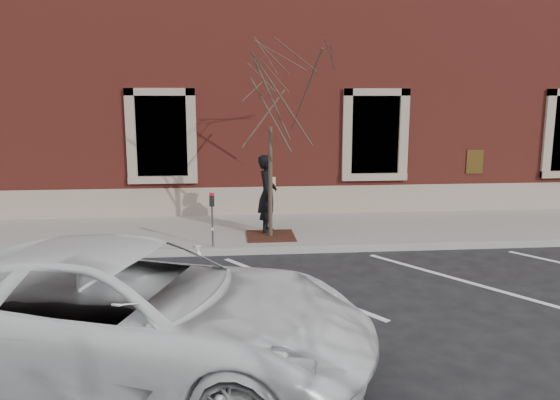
{
  "coord_description": "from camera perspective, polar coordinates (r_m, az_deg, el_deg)",
  "views": [
    {
      "loc": [
        -1.17,
        -11.8,
        3.42
      ],
      "look_at": [
        0.0,
        0.6,
        1.1
      ],
      "focal_mm": 35.0,
      "sensor_mm": 36.0,
      "label": 1
    }
  ],
  "objects": [
    {
      "name": "sapling",
      "position": [
        12.75,
        -1.04,
        10.87
      ],
      "size": [
        2.87,
        2.87,
        4.78
      ],
      "color": "#473B2B",
      "rests_on": "sidewalk_near"
    },
    {
      "name": "sidewalk_near",
      "position": [
        14.0,
        -0.44,
        -3.27
      ],
      "size": [
        40.0,
        3.5,
        0.15
      ],
      "primitive_type": "cube",
      "color": "gray",
      "rests_on": "ground"
    },
    {
      "name": "building_civic",
      "position": [
        19.58,
        -2.0,
        12.23
      ],
      "size": [
        40.0,
        8.62,
        8.0
      ],
      "color": "maroon",
      "rests_on": "ground"
    },
    {
      "name": "white_truck",
      "position": [
        7.07,
        -15.31,
        -11.25
      ],
      "size": [
        6.58,
        4.46,
        1.67
      ],
      "primitive_type": "imported",
      "rotation": [
        0.0,
        0.0,
        1.27
      ],
      "color": "white",
      "rests_on": "ground"
    },
    {
      "name": "tree_grate",
      "position": [
        13.16,
        -0.99,
        -3.77
      ],
      "size": [
        1.15,
        1.15,
        0.03
      ],
      "primitive_type": "cube",
      "color": "#3E1C13",
      "rests_on": "sidewalk_near"
    },
    {
      "name": "curb_near",
      "position": [
        12.27,
        0.29,
        -5.27
      ],
      "size": [
        40.0,
        0.12,
        0.15
      ],
      "primitive_type": "cube",
      "color": "#9E9E99",
      "rests_on": "ground"
    },
    {
      "name": "parking_stripes",
      "position": [
        10.25,
        1.48,
        -8.91
      ],
      "size": [
        28.0,
        4.4,
        0.01
      ],
      "primitive_type": null,
      "color": "silver",
      "rests_on": "ground"
    },
    {
      "name": "man",
      "position": [
        13.41,
        -1.32,
        0.64
      ],
      "size": [
        0.59,
        0.78,
        1.92
      ],
      "primitive_type": "imported",
      "rotation": [
        0.0,
        0.0,
        1.37
      ],
      "color": "black",
      "rests_on": "sidewalk_near"
    },
    {
      "name": "parking_meter",
      "position": [
        12.17,
        -7.12,
        -1.0
      ],
      "size": [
        0.11,
        0.09,
        1.22
      ],
      "rotation": [
        0.0,
        0.0,
        -0.25
      ],
      "color": "#595B60",
      "rests_on": "sidewalk_near"
    },
    {
      "name": "ground",
      "position": [
        12.34,
        0.26,
        -5.54
      ],
      "size": [
        120.0,
        120.0,
        0.0
      ],
      "primitive_type": "plane",
      "color": "#28282B",
      "rests_on": "ground"
    }
  ]
}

